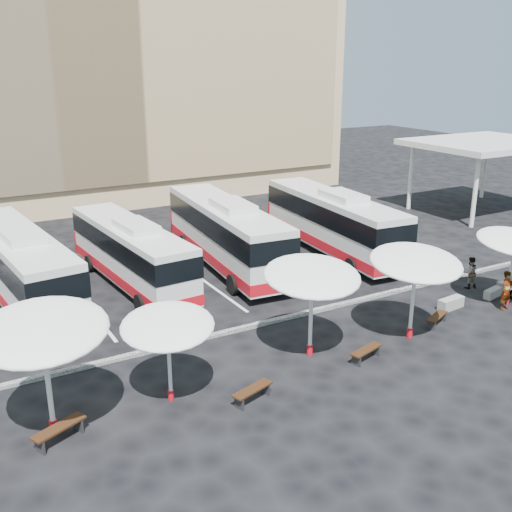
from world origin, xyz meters
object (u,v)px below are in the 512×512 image
bus_2 (226,232)px  wood_bench_0 (59,430)px  bus_3 (333,220)px  wood_bench_1 (253,391)px  sunshade_0 (42,331)px  sunshade_1 (168,326)px  wood_bench_2 (366,352)px  wood_bench_3 (437,318)px  conc_bench_0 (451,303)px  conc_bench_1 (493,293)px  passenger_0 (506,291)px  passenger_1 (470,273)px  bus_0 (20,264)px  sunshade_2 (312,276)px  conc_bench_2 (509,286)px  bus_1 (131,251)px  sunshade_3 (416,263)px

bus_2 → wood_bench_0: (-11.48, -11.65, -1.55)m
bus_3 → wood_bench_1: (-11.94, -11.73, -1.54)m
sunshade_0 → sunshade_1: size_ratio=1.22×
wood_bench_2 → bus_3: bearing=59.0°
wood_bench_3 → conc_bench_0: size_ratio=1.10×
wood_bench_0 → conc_bench_1: 20.44m
bus_3 → sunshade_1: size_ratio=2.97×
wood_bench_0 → bus_3: bearing=31.1°
passenger_0 → passenger_1: (0.72, 2.67, -0.11)m
bus_3 → wood_bench_1: bus_3 is taller
bus_0 → sunshade_1: 11.58m
sunshade_2 → conc_bench_0: size_ratio=3.24×
bus_0 → wood_bench_2: bus_0 is taller
wood_bench_1 → passenger_1: passenger_1 is taller
sunshade_2 → passenger_0: size_ratio=2.41×
conc_bench_2 → sunshade_1: bearing=-176.4°
wood_bench_0 → sunshade_2: bearing=5.1°
passenger_0 → wood_bench_2: bearing=177.6°
bus_1 → conc_bench_2: (15.78, -9.85, -1.53)m
sunshade_0 → bus_0: bearing=84.8°
bus_1 → passenger_1: bus_1 is taller
sunshade_2 → wood_bench_0: sunshade_2 is taller
sunshade_2 → conc_bench_0: bearing=3.6°
sunshade_2 → wood_bench_3: 6.85m
sunshade_0 → conc_bench_0: size_ratio=3.65×
bus_0 → conc_bench_0: bus_0 is taller
bus_1 → conc_bench_1: bus_1 is taller
sunshade_0 → sunshade_2: 9.60m
sunshade_1 → conc_bench_0: size_ratio=3.00×
passenger_1 → bus_3: bearing=-61.1°
wood_bench_2 → passenger_0: size_ratio=0.87×
sunshade_1 → conc_bench_1: size_ratio=3.65×
bus_3 → sunshade_0: bearing=-145.6°
bus_2 → sunshade_2: bus_2 is taller
wood_bench_2 → conc_bench_2: 11.01m
wood_bench_1 → wood_bench_3: wood_bench_1 is taller
bus_2 → bus_3: 6.54m
bus_1 → wood_bench_0: 13.08m
bus_0 → sunshade_0: sunshade_0 is taller
wood_bench_3 → conc_bench_2: size_ratio=1.33×
bus_1 → sunshade_0: 12.69m
conc_bench_1 → passenger_1: 1.54m
sunshade_2 → wood_bench_3: sunshade_2 is taller
wood_bench_2 → wood_bench_3: bearing=11.5°
bus_1 → sunshade_3: bearing=-59.8°
sunshade_1 → wood_bench_3: size_ratio=2.72×
bus_1 → bus_0: bearing=173.2°
wood_bench_2 → conc_bench_2: bearing=11.4°
conc_bench_1 → passenger_0: (-0.72, -1.24, 0.70)m
conc_bench_0 → passenger_0: 2.49m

